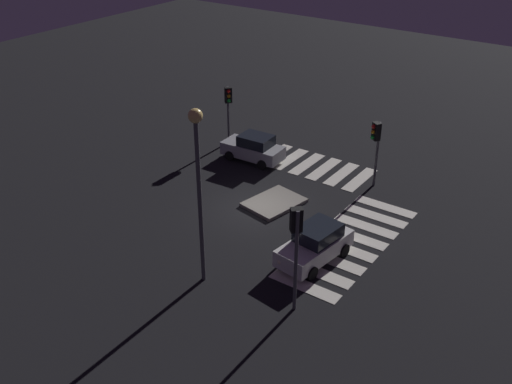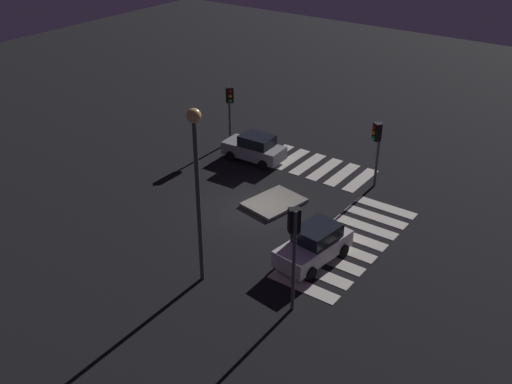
# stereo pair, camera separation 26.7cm
# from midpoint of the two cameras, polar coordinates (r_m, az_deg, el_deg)

# --- Properties ---
(ground_plane) EXTENTS (80.00, 80.00, 0.00)m
(ground_plane) POSITION_cam_midpoint_polar(r_m,az_deg,el_deg) (30.26, -0.25, -1.66)
(ground_plane) COLOR black
(traffic_island) EXTENTS (3.27, 2.69, 0.18)m
(traffic_island) POSITION_cam_midpoint_polar(r_m,az_deg,el_deg) (30.68, 1.51, -1.02)
(traffic_island) COLOR gray
(traffic_island) RESTS_ON ground
(car_silver) EXTENTS (1.89, 3.79, 1.62)m
(car_silver) POSITION_cam_midpoint_polar(r_m,az_deg,el_deg) (35.03, -0.45, 4.26)
(car_silver) COLOR #9EA0A5
(car_silver) RESTS_ON ground
(car_white) EXTENTS (3.95, 2.17, 1.66)m
(car_white) POSITION_cam_midpoint_polar(r_m,az_deg,el_deg) (26.20, 5.45, -5.03)
(car_white) COLOR silver
(car_white) RESTS_ON ground
(traffic_light_south) EXTENTS (0.54, 0.54, 4.50)m
(traffic_light_south) POSITION_cam_midpoint_polar(r_m,az_deg,el_deg) (22.00, 3.53, -4.10)
(traffic_light_south) COLOR #47474C
(traffic_light_south) RESTS_ON ground
(traffic_light_east) EXTENTS (0.53, 0.54, 3.72)m
(traffic_light_east) POSITION_cam_midpoint_polar(r_m,az_deg,el_deg) (31.85, 11.26, 5.07)
(traffic_light_east) COLOR #47474C
(traffic_light_east) RESTS_ON ground
(traffic_light_north) EXTENTS (0.54, 0.53, 3.69)m
(traffic_light_north) POSITION_cam_midpoint_polar(r_m,az_deg,el_deg) (36.61, -2.89, 8.72)
(traffic_light_north) COLOR #47474C
(traffic_light_north) RESTS_ON ground
(street_lamp) EXTENTS (0.56, 0.56, 7.67)m
(street_lamp) POSITION_cam_midpoint_polar(r_m,az_deg,el_deg) (22.74, -5.93, 2.24)
(street_lamp) COLOR #47474C
(street_lamp) RESTS_ON ground
(crosswalk_near) EXTENTS (8.75, 3.20, 0.02)m
(crosswalk_near) POSITION_cam_midpoint_polar(r_m,az_deg,el_deg) (27.97, 8.71, -4.81)
(crosswalk_near) COLOR silver
(crosswalk_near) RESTS_ON ground
(crosswalk_side) EXTENTS (3.20, 6.45, 0.02)m
(crosswalk_side) POSITION_cam_midpoint_polar(r_m,az_deg,el_deg) (34.74, 5.51, 2.47)
(crosswalk_side) COLOR silver
(crosswalk_side) RESTS_ON ground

